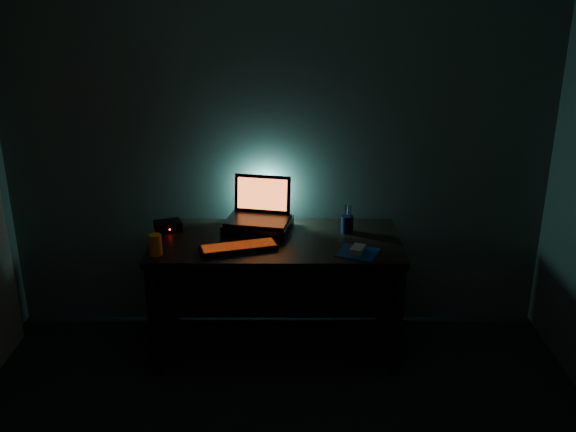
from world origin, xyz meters
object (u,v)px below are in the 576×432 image
at_px(keyboard, 239,247).
at_px(mouse, 358,249).
at_px(pen_cup, 347,224).
at_px(juice_glass, 155,245).
at_px(laptop, 260,209).
at_px(router, 168,226).

xyz_separation_m(keyboard, mouse, (0.69, -0.05, 0.01)).
bearing_deg(pen_cup, juice_glass, -162.72).
distance_m(pen_cup, juice_glass, 1.17).
distance_m(keyboard, mouse, 0.69).
bearing_deg(keyboard, juice_glass, 173.45).
bearing_deg(keyboard, laptop, 56.67).
height_order(mouse, router, router).
height_order(mouse, juice_glass, juice_glass).
height_order(mouse, pen_cup, pen_cup).
relative_size(laptop, keyboard, 0.91).
bearing_deg(mouse, juice_glass, -156.16).
distance_m(laptop, router, 0.58).
bearing_deg(router, keyboard, -52.86).
xyz_separation_m(laptop, keyboard, (-0.11, -0.35, -0.11)).
height_order(laptop, pen_cup, laptop).
distance_m(laptop, juice_glass, 0.72).
bearing_deg(juice_glass, laptop, 36.87).
xyz_separation_m(laptop, pen_cup, (0.54, -0.08, -0.07)).
bearing_deg(router, pen_cup, -21.60).
distance_m(pen_cup, router, 1.12).
distance_m(juice_glass, router, 0.39).
relative_size(laptop, pen_cup, 3.92).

